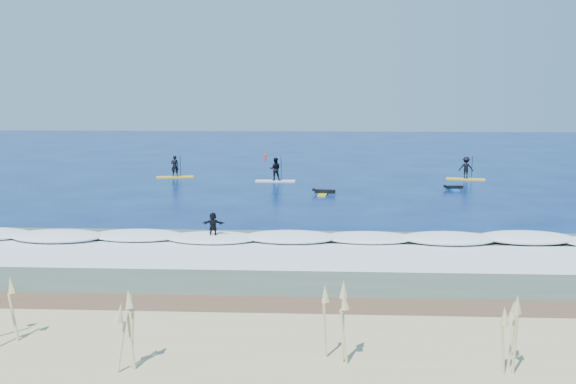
{
  "coord_description": "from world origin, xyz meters",
  "views": [
    {
      "loc": [
        2.49,
        -41.82,
        7.58
      ],
      "look_at": [
        0.26,
        2.32,
        0.6
      ],
      "focal_mm": 40.0,
      "sensor_mm": 36.0,
      "label": 1
    }
  ],
  "objects_px": {
    "prone_paddler_near": "(324,192)",
    "wave_surfer": "(213,226)",
    "sup_paddler_left": "(175,170)",
    "sup_paddler_center": "(275,171)",
    "sup_paddler_right": "(466,169)",
    "prone_paddler_far": "(453,188)",
    "marker_buoy": "(265,156)"
  },
  "relations": [
    {
      "from": "sup_paddler_left",
      "to": "marker_buoy",
      "type": "relative_size",
      "value": 5.45
    },
    {
      "from": "prone_paddler_near",
      "to": "sup_paddler_right",
      "type": "bearing_deg",
      "value": -46.26
    },
    {
      "from": "wave_surfer",
      "to": "marker_buoy",
      "type": "xyz_separation_m",
      "value": [
        -0.82,
        40.54,
        -0.51
      ]
    },
    {
      "from": "prone_paddler_near",
      "to": "sup_paddler_center",
      "type": "bearing_deg",
      "value": 40.52
    },
    {
      "from": "sup_paddler_left",
      "to": "prone_paddler_near",
      "type": "relative_size",
      "value": 1.49
    },
    {
      "from": "sup_paddler_left",
      "to": "sup_paddler_center",
      "type": "distance_m",
      "value": 9.27
    },
    {
      "from": "sup_paddler_left",
      "to": "wave_surfer",
      "type": "height_order",
      "value": "sup_paddler_left"
    },
    {
      "from": "sup_paddler_right",
      "to": "wave_surfer",
      "type": "bearing_deg",
      "value": -114.64
    },
    {
      "from": "prone_paddler_far",
      "to": "marker_buoy",
      "type": "relative_size",
      "value": 3.21
    },
    {
      "from": "wave_surfer",
      "to": "prone_paddler_far",
      "type": "bearing_deg",
      "value": 51.44
    },
    {
      "from": "sup_paddler_left",
      "to": "prone_paddler_near",
      "type": "bearing_deg",
      "value": -44.13
    },
    {
      "from": "sup_paddler_right",
      "to": "prone_paddler_far",
      "type": "distance_m",
      "value": 6.36
    },
    {
      "from": "sup_paddler_center",
      "to": "sup_paddler_right",
      "type": "height_order",
      "value": "sup_paddler_center"
    },
    {
      "from": "sup_paddler_left",
      "to": "wave_surfer",
      "type": "bearing_deg",
      "value": -83.58
    },
    {
      "from": "sup_paddler_right",
      "to": "marker_buoy",
      "type": "xyz_separation_m",
      "value": [
        -18.81,
        16.58,
        -0.63
      ]
    },
    {
      "from": "prone_paddler_near",
      "to": "wave_surfer",
      "type": "xyz_separation_m",
      "value": [
        -5.7,
        -15.35,
        0.62
      ]
    },
    {
      "from": "sup_paddler_left",
      "to": "sup_paddler_center",
      "type": "height_order",
      "value": "sup_paddler_center"
    },
    {
      "from": "sup_paddler_right",
      "to": "sup_paddler_center",
      "type": "bearing_deg",
      "value": -160.62
    },
    {
      "from": "sup_paddler_left",
      "to": "sup_paddler_center",
      "type": "relative_size",
      "value": 0.99
    },
    {
      "from": "sup_paddler_right",
      "to": "wave_surfer",
      "type": "xyz_separation_m",
      "value": [
        -17.99,
        -23.96,
        -0.12
      ]
    },
    {
      "from": "sup_paddler_center",
      "to": "sup_paddler_right",
      "type": "bearing_deg",
      "value": 5.96
    },
    {
      "from": "sup_paddler_center",
      "to": "sup_paddler_right",
      "type": "relative_size",
      "value": 1.0
    },
    {
      "from": "sup_paddler_left",
      "to": "sup_paddler_center",
      "type": "xyz_separation_m",
      "value": [
        9.03,
        -2.08,
        0.17
      ]
    },
    {
      "from": "marker_buoy",
      "to": "wave_surfer",
      "type": "bearing_deg",
      "value": -88.85
    },
    {
      "from": "sup_paddler_left",
      "to": "prone_paddler_far",
      "type": "bearing_deg",
      "value": -25.1
    },
    {
      "from": "sup_paddler_right",
      "to": "prone_paddler_near",
      "type": "bearing_deg",
      "value": -132.73
    },
    {
      "from": "sup_paddler_left",
      "to": "sup_paddler_right",
      "type": "bearing_deg",
      "value": -10.8
    },
    {
      "from": "prone_paddler_near",
      "to": "marker_buoy",
      "type": "distance_m",
      "value": 26.01
    },
    {
      "from": "wave_surfer",
      "to": "sup_paddler_center",
      "type": "bearing_deg",
      "value": 88.24
    },
    {
      "from": "sup_paddler_right",
      "to": "marker_buoy",
      "type": "bearing_deg",
      "value": 150.88
    },
    {
      "from": "prone_paddler_far",
      "to": "marker_buoy",
      "type": "distance_m",
      "value": 27.91
    },
    {
      "from": "sup_paddler_center",
      "to": "prone_paddler_far",
      "type": "distance_m",
      "value": 14.64
    }
  ]
}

